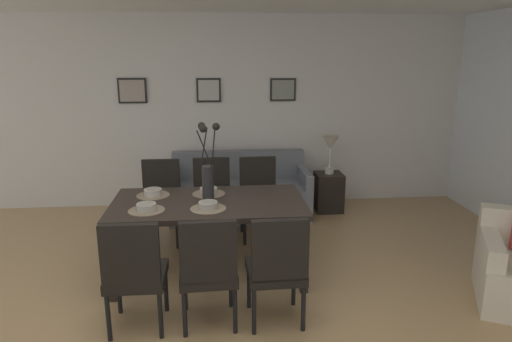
% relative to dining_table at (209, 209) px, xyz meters
% --- Properties ---
extents(ground_plane, '(9.00, 9.00, 0.00)m').
position_rel_dining_table_xyz_m(ground_plane, '(-0.08, -1.02, -0.67)').
color(ground_plane, tan).
extents(back_wall_panel, '(9.00, 0.10, 2.60)m').
position_rel_dining_table_xyz_m(back_wall_panel, '(-0.08, 2.23, 0.63)').
color(back_wall_panel, silver).
rests_on(back_wall_panel, ground).
extents(dining_table, '(1.80, 0.99, 0.74)m').
position_rel_dining_table_xyz_m(dining_table, '(0.00, 0.00, 0.00)').
color(dining_table, black).
rests_on(dining_table, ground).
extents(dining_chair_near_left, '(0.44, 0.44, 0.92)m').
position_rel_dining_table_xyz_m(dining_chair_near_left, '(-0.55, -0.91, -0.15)').
color(dining_chair_near_left, black).
rests_on(dining_chair_near_left, ground).
extents(dining_chair_near_right, '(0.44, 0.44, 0.92)m').
position_rel_dining_table_xyz_m(dining_chair_near_right, '(-0.55, 0.89, -0.15)').
color(dining_chair_near_right, black).
rests_on(dining_chair_near_right, ground).
extents(dining_chair_far_left, '(0.46, 0.46, 0.92)m').
position_rel_dining_table_xyz_m(dining_chair_far_left, '(0.00, -0.90, -0.15)').
color(dining_chair_far_left, black).
rests_on(dining_chair_far_left, ground).
extents(dining_chair_far_right, '(0.45, 0.45, 0.92)m').
position_rel_dining_table_xyz_m(dining_chair_far_right, '(0.02, 0.93, -0.15)').
color(dining_chair_far_right, black).
rests_on(dining_chair_far_right, ground).
extents(dining_chair_mid_left, '(0.45, 0.45, 0.92)m').
position_rel_dining_table_xyz_m(dining_chair_mid_left, '(0.53, -0.91, -0.15)').
color(dining_chair_mid_left, black).
rests_on(dining_chair_mid_left, ground).
extents(dining_chair_mid_right, '(0.45, 0.45, 0.92)m').
position_rel_dining_table_xyz_m(dining_chair_mid_right, '(0.56, 0.92, -0.15)').
color(dining_chair_mid_right, black).
rests_on(dining_chair_mid_right, ground).
extents(centerpiece_vase, '(0.21, 0.23, 0.73)m').
position_rel_dining_table_xyz_m(centerpiece_vase, '(0.00, 0.00, 0.36)').
color(centerpiece_vase, '#232326').
rests_on(centerpiece_vase, dining_table).
extents(placemat_near_left, '(0.32, 0.32, 0.01)m').
position_rel_dining_table_xyz_m(placemat_near_left, '(-0.54, -0.22, 0.08)').
color(placemat_near_left, '#7F705B').
rests_on(placemat_near_left, dining_table).
extents(bowl_near_left, '(0.17, 0.17, 0.07)m').
position_rel_dining_table_xyz_m(bowl_near_left, '(-0.54, -0.22, 0.11)').
color(bowl_near_left, '#B2ADA3').
rests_on(bowl_near_left, dining_table).
extents(placemat_near_right, '(0.32, 0.32, 0.01)m').
position_rel_dining_table_xyz_m(placemat_near_right, '(-0.54, 0.22, 0.08)').
color(placemat_near_right, '#7F705B').
rests_on(placemat_near_right, dining_table).
extents(bowl_near_right, '(0.17, 0.17, 0.07)m').
position_rel_dining_table_xyz_m(bowl_near_right, '(-0.54, 0.22, 0.11)').
color(bowl_near_right, '#B2ADA3').
rests_on(bowl_near_right, dining_table).
extents(placemat_far_left, '(0.32, 0.32, 0.01)m').
position_rel_dining_table_xyz_m(placemat_far_left, '(-0.00, -0.22, 0.08)').
color(placemat_far_left, '#7F705B').
rests_on(placemat_far_left, dining_table).
extents(bowl_far_left, '(0.17, 0.17, 0.07)m').
position_rel_dining_table_xyz_m(bowl_far_left, '(0.00, -0.22, 0.11)').
color(bowl_far_left, '#B2ADA3').
rests_on(bowl_far_left, dining_table).
extents(placemat_far_right, '(0.32, 0.32, 0.01)m').
position_rel_dining_table_xyz_m(placemat_far_right, '(-0.00, 0.22, 0.08)').
color(placemat_far_right, '#7F705B').
rests_on(placemat_far_right, dining_table).
extents(bowl_far_right, '(0.17, 0.17, 0.07)m').
position_rel_dining_table_xyz_m(bowl_far_right, '(0.00, 0.22, 0.11)').
color(bowl_far_right, '#B2ADA3').
rests_on(bowl_far_right, dining_table).
extents(sofa, '(1.78, 0.84, 0.80)m').
position_rel_dining_table_xyz_m(sofa, '(0.38, 1.68, -0.39)').
color(sofa, slate).
rests_on(sofa, ground).
extents(side_table, '(0.36, 0.36, 0.52)m').
position_rel_dining_table_xyz_m(side_table, '(1.59, 1.72, -0.41)').
color(side_table, black).
rests_on(side_table, ground).
extents(table_lamp, '(0.22, 0.22, 0.51)m').
position_rel_dining_table_xyz_m(table_lamp, '(1.59, 1.72, 0.23)').
color(table_lamp, beige).
rests_on(table_lamp, side_table).
extents(framed_picture_left, '(0.38, 0.03, 0.33)m').
position_rel_dining_table_xyz_m(framed_picture_left, '(-1.01, 2.16, 0.94)').
color(framed_picture_left, black).
extents(framed_picture_center, '(0.33, 0.03, 0.32)m').
position_rel_dining_table_xyz_m(framed_picture_center, '(-0.00, 2.16, 0.94)').
color(framed_picture_center, black).
extents(framed_picture_right, '(0.35, 0.03, 0.31)m').
position_rel_dining_table_xyz_m(framed_picture_right, '(1.01, 2.16, 0.94)').
color(framed_picture_right, black).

